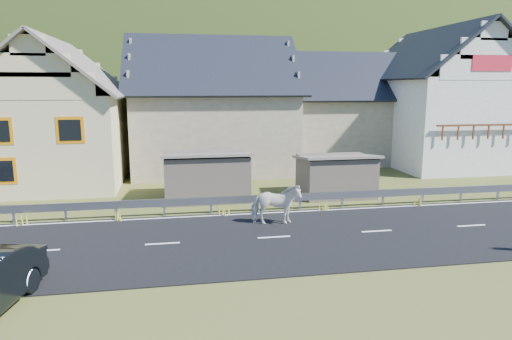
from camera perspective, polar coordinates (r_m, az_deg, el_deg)
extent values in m
plane|color=#434B19|center=(16.86, 2.26, -8.52)|extent=(160.00, 160.00, 0.00)
cube|color=black|center=(16.86, 2.26, -8.45)|extent=(60.00, 7.00, 0.04)
cube|color=silver|center=(16.85, 2.26, -8.37)|extent=(60.00, 6.60, 0.01)
cube|color=#93969B|center=(20.16, 0.04, -3.61)|extent=(28.00, 0.08, 0.34)
cube|color=#93969B|center=(21.00, -28.05, -4.95)|extent=(0.10, 0.06, 0.70)
cube|color=#93969B|center=(20.46, -22.70, -4.90)|extent=(0.10, 0.06, 0.70)
cube|color=#93969B|center=(20.11, -17.12, -4.80)|extent=(0.10, 0.06, 0.70)
cube|color=#93969B|center=(19.95, -11.39, -4.66)|extent=(0.10, 0.06, 0.70)
cube|color=#93969B|center=(19.99, -5.64, -4.47)|extent=(0.10, 0.06, 0.70)
cube|color=#93969B|center=(20.24, 0.03, -4.23)|extent=(0.10, 0.06, 0.70)
cube|color=#93969B|center=(20.67, 5.51, -3.97)|extent=(0.10, 0.06, 0.70)
cube|color=#93969B|center=(21.28, 10.71, -3.68)|extent=(0.10, 0.06, 0.70)
cube|color=#93969B|center=(22.06, 15.59, -3.39)|extent=(0.10, 0.06, 0.70)
cube|color=#93969B|center=(22.99, 20.10, -3.09)|extent=(0.10, 0.06, 0.70)
cube|color=#93969B|center=(24.05, 24.23, -2.80)|extent=(0.10, 0.06, 0.70)
cube|color=#93969B|center=(25.22, 27.99, -2.53)|extent=(0.10, 0.06, 0.70)
cube|color=#695D51|center=(22.55, -6.23, -0.81)|extent=(4.30, 3.30, 2.40)
cube|color=#695D51|center=(23.42, 9.93, -0.74)|extent=(3.80, 2.90, 2.20)
cube|color=beige|center=(28.50, -23.38, 3.59)|extent=(7.00, 9.00, 5.00)
cube|color=orange|center=(23.69, -22.21, 4.64)|extent=(1.30, 0.12, 1.30)
cube|color=orange|center=(24.80, -29.14, -0.12)|extent=(1.30, 0.12, 1.30)
cube|color=tan|center=(30.33, -27.05, 11.38)|extent=(0.70, 0.70, 2.40)
cube|color=tan|center=(30.81, -5.52, 4.85)|extent=(10.00, 9.00, 5.00)
cube|color=tan|center=(35.01, 10.82, 5.05)|extent=(9.00, 8.00, 4.60)
cube|color=white|center=(34.94, 21.92, 5.63)|extent=(8.00, 10.00, 6.00)
cube|color=red|center=(30.72, 27.43, 11.77)|extent=(2.60, 0.06, 0.90)
cube|color=brown|center=(30.61, 27.12, 5.04)|extent=(6.80, 0.12, 0.12)
ellipsoid|color=#203B14|center=(197.41, -7.55, 2.94)|extent=(440.00, 280.00, 260.00)
imported|color=white|center=(18.16, 2.49, -4.30)|extent=(1.10, 2.02, 1.63)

